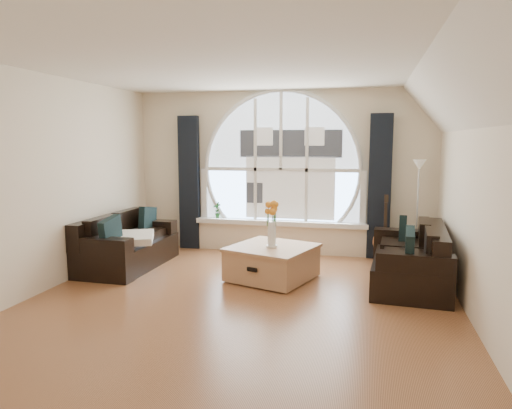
{
  "coord_description": "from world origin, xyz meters",
  "views": [
    {
      "loc": [
        1.4,
        -5.0,
        1.87
      ],
      "look_at": [
        0.0,
        0.9,
        1.05
      ],
      "focal_mm": 32.9,
      "sensor_mm": 36.0,
      "label": 1
    }
  ],
  "objects_px": {
    "vase_flowers": "(272,219)",
    "sofa_right": "(409,255)",
    "potted_plant": "(217,210)",
    "guitar": "(385,227)",
    "sofa_left": "(128,240)",
    "coffee_chest": "(272,261)",
    "floor_lamp": "(417,213)"
  },
  "relations": [
    {
      "from": "sofa_left",
      "to": "guitar",
      "type": "height_order",
      "value": "guitar"
    },
    {
      "from": "potted_plant",
      "to": "coffee_chest",
      "type": "bearing_deg",
      "value": -50.42
    },
    {
      "from": "sofa_left",
      "to": "sofa_right",
      "type": "height_order",
      "value": "sofa_right"
    },
    {
      "from": "guitar",
      "to": "potted_plant",
      "type": "bearing_deg",
      "value": 176.6
    },
    {
      "from": "floor_lamp",
      "to": "potted_plant",
      "type": "distance_m",
      "value": 3.28
    },
    {
      "from": "coffee_chest",
      "to": "sofa_right",
      "type": "bearing_deg",
      "value": 23.67
    },
    {
      "from": "sofa_right",
      "to": "vase_flowers",
      "type": "height_order",
      "value": "vase_flowers"
    },
    {
      "from": "sofa_left",
      "to": "guitar",
      "type": "bearing_deg",
      "value": 19.9
    },
    {
      "from": "vase_flowers",
      "to": "floor_lamp",
      "type": "relative_size",
      "value": 0.44
    },
    {
      "from": "coffee_chest",
      "to": "potted_plant",
      "type": "height_order",
      "value": "potted_plant"
    },
    {
      "from": "vase_flowers",
      "to": "potted_plant",
      "type": "xyz_separation_m",
      "value": [
        -1.29,
        1.62,
        -0.16
      ]
    },
    {
      "from": "sofa_right",
      "to": "sofa_left",
      "type": "bearing_deg",
      "value": -175.34
    },
    {
      "from": "sofa_left",
      "to": "floor_lamp",
      "type": "relative_size",
      "value": 1.07
    },
    {
      "from": "sofa_right",
      "to": "floor_lamp",
      "type": "bearing_deg",
      "value": 84.95
    },
    {
      "from": "vase_flowers",
      "to": "sofa_right",
      "type": "bearing_deg",
      "value": 7.06
    },
    {
      "from": "sofa_right",
      "to": "guitar",
      "type": "xyz_separation_m",
      "value": [
        -0.27,
        1.25,
        0.13
      ]
    },
    {
      "from": "guitar",
      "to": "vase_flowers",
      "type": "bearing_deg",
      "value": -136.06
    },
    {
      "from": "sofa_right",
      "to": "potted_plant",
      "type": "distance_m",
      "value": 3.39
    },
    {
      "from": "sofa_right",
      "to": "guitar",
      "type": "distance_m",
      "value": 1.28
    },
    {
      "from": "potted_plant",
      "to": "guitar",
      "type": "bearing_deg",
      "value": -3.22
    },
    {
      "from": "coffee_chest",
      "to": "guitar",
      "type": "height_order",
      "value": "guitar"
    },
    {
      "from": "sofa_right",
      "to": "potted_plant",
      "type": "xyz_separation_m",
      "value": [
        -3.07,
        1.4,
        0.29
      ]
    },
    {
      "from": "coffee_chest",
      "to": "floor_lamp",
      "type": "relative_size",
      "value": 0.64
    },
    {
      "from": "sofa_right",
      "to": "vase_flowers",
      "type": "relative_size",
      "value": 2.48
    },
    {
      "from": "sofa_right",
      "to": "vase_flowers",
      "type": "xyz_separation_m",
      "value": [
        -1.78,
        -0.22,
        0.45
      ]
    },
    {
      "from": "sofa_left",
      "to": "coffee_chest",
      "type": "xyz_separation_m",
      "value": [
        2.22,
        -0.14,
        -0.15
      ]
    },
    {
      "from": "coffee_chest",
      "to": "guitar",
      "type": "xyz_separation_m",
      "value": [
        1.52,
        1.4,
        0.28
      ]
    },
    {
      "from": "vase_flowers",
      "to": "potted_plant",
      "type": "relative_size",
      "value": 2.5
    },
    {
      "from": "sofa_left",
      "to": "guitar",
      "type": "distance_m",
      "value": 3.95
    },
    {
      "from": "potted_plant",
      "to": "vase_flowers",
      "type": "bearing_deg",
      "value": -51.47
    },
    {
      "from": "sofa_right",
      "to": "potted_plant",
      "type": "bearing_deg",
      "value": 159.97
    },
    {
      "from": "vase_flowers",
      "to": "floor_lamp",
      "type": "bearing_deg",
      "value": 34.44
    }
  ]
}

